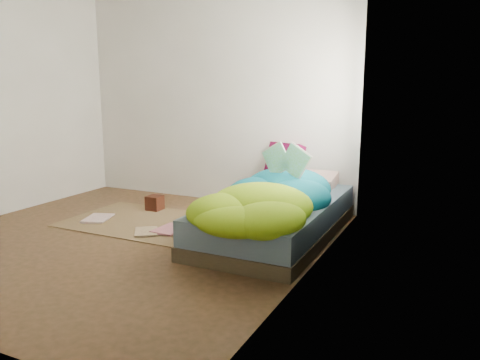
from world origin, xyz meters
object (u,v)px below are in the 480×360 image
Objects in this scene: bed at (277,218)px; wooden_box at (155,203)px; floor_book_a at (87,218)px; floor_book_b at (160,228)px; pillow_magenta at (284,162)px; open_book at (286,150)px.

bed reaches higher than wooden_box.
floor_book_b is (0.90, 0.03, 0.00)m from floor_book_a.
pillow_magenta is (-0.27, 0.92, 0.38)m from bed.
floor_book_b is at bearing -50.82° from wooden_box.
bed is 2.01m from floor_book_a.
floor_book_b is (-1.12, -0.44, -0.78)m from open_book.
wooden_box is 0.76m from floor_book_a.
bed is at bearing -104.88° from open_book.
pillow_magenta reaches higher than floor_book_b.
pillow_magenta is at bearing 59.48° from floor_book_b.
floor_book_a is at bearing -125.80° from pillow_magenta.
open_book is 2.21m from floor_book_a.
wooden_box is at bearing -135.92° from pillow_magenta.
bed reaches higher than floor_book_b.
pillow_magenta reaches higher than wooden_box.
wooden_box is (-1.29, -0.66, -0.46)m from pillow_magenta.
open_book reaches higher than pillow_magenta.
floor_book_b is at bearing -105.62° from pillow_magenta.
bed is at bearing -9.14° from wooden_box.
floor_book_a is at bearing -122.86° from wooden_box.
bed is 4.81× the size of pillow_magenta.
bed is 6.04× the size of floor_book_a.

